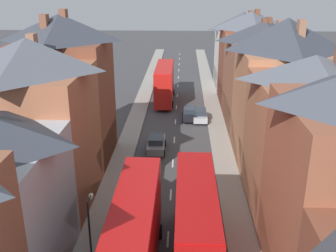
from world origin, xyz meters
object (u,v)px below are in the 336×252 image
object	(u,v)px
car_parked_left_a	(163,67)
street_lamp	(91,235)
double_decker_bus_mid_street	(196,224)
car_mid_white	(200,115)
double_decker_bus_lead	(164,83)
double_decker_bus_far_approaching	(135,232)
car_parked_left_b	(156,143)
car_mid_black	(190,113)
car_parked_right_a	(159,81)

from	to	relation	value
car_parked_left_a	street_lamp	xyz separation A→B (m)	(-1.15, -56.90, 2.43)
double_decker_bus_mid_street	street_lamp	distance (m)	6.37
car_mid_white	car_parked_left_a	bearing A→B (deg)	102.29
double_decker_bus_lead	double_decker_bus_mid_street	xyz separation A→B (m)	(3.60, -34.96, 0.00)
double_decker_bus_far_approaching	car_parked_left_b	world-z (taller)	double_decker_bus_far_approaching
double_decker_bus_mid_street	car_mid_black	xyz separation A→B (m)	(0.01, 27.04, -1.97)
double_decker_bus_mid_street	double_decker_bus_far_approaching	world-z (taller)	same
double_decker_bus_lead	car_parked_left_a	distance (m)	20.12
double_decker_bus_mid_street	car_parked_left_b	size ratio (longest dim) A/B	2.47
double_decker_bus_mid_street	car_parked_right_a	bearing A→B (deg)	96.34
double_decker_bus_far_approaching	car_parked_left_b	distance (m)	18.22
car_mid_black	car_parked_left_b	bearing A→B (deg)	-109.95
double_decker_bus_lead	car_parked_right_a	bearing A→B (deg)	98.13
double_decker_bus_lead	double_decker_bus_far_approaching	distance (m)	35.95
car_mid_black	street_lamp	xyz separation A→B (m)	(-6.05, -29.00, 2.39)
double_decker_bus_lead	car_parked_left_a	size ratio (longest dim) A/B	2.72
double_decker_bus_lead	double_decker_bus_far_approaching	bearing A→B (deg)	-90.00
double_decker_bus_far_approaching	car_mid_black	size ratio (longest dim) A/B	2.67
double_decker_bus_far_approaching	car_parked_left_b	bearing A→B (deg)	89.97
double_decker_bus_mid_street	street_lamp	xyz separation A→B (m)	(-6.04, -1.96, 0.43)
car_parked_left_a	car_parked_right_a	size ratio (longest dim) A/B	0.92
double_decker_bus_far_approaching	car_parked_left_a	bearing A→B (deg)	91.32
double_decker_bus_lead	car_mid_white	size ratio (longest dim) A/B	2.79
car_parked_left_a	street_lamp	size ratio (longest dim) A/B	0.72
car_parked_left_a	car_mid_white	xyz separation A→B (m)	(6.20, -28.45, 0.00)
double_decker_bus_far_approaching	car_mid_black	distance (m)	28.33
double_decker_bus_mid_street	car_mid_white	bearing A→B (deg)	87.17
double_decker_bus_mid_street	car_parked_left_b	distance (m)	17.60
car_parked_right_a	car_mid_white	size ratio (longest dim) A/B	1.11
car_mid_black	car_mid_white	distance (m)	1.41
double_decker_bus_far_approaching	car_parked_right_a	distance (m)	45.05
double_decker_bus_lead	double_decker_bus_far_approaching	world-z (taller)	same
car_mid_black	double_decker_bus_lead	bearing A→B (deg)	114.49
double_decker_bus_far_approaching	car_mid_white	distance (m)	27.98
double_decker_bus_far_approaching	double_decker_bus_mid_street	bearing A→B (deg)	15.42
car_parked_left_b	street_lamp	bearing A→B (deg)	-97.32
car_mid_black	double_decker_bus_far_approaching	bearing A→B (deg)	-97.34
double_decker_bus_lead	car_mid_black	size ratio (longest dim) A/B	2.67
double_decker_bus_lead	double_decker_bus_far_approaching	size ratio (longest dim) A/B	1.00
double_decker_bus_far_approaching	car_mid_white	xyz separation A→B (m)	(4.91, 27.48, -2.01)
car_mid_black	double_decker_bus_mid_street	bearing A→B (deg)	-90.02
car_parked_left_a	car_parked_left_b	xyz separation A→B (m)	(1.30, -37.82, 0.03)
car_parked_right_a	double_decker_bus_mid_street	bearing A→B (deg)	-83.66
car_mid_black	car_mid_white	xyz separation A→B (m)	(1.30, -0.56, -0.04)
double_decker_bus_mid_street	double_decker_bus_far_approaching	distance (m)	3.73
car_parked_left_a	car_parked_right_a	world-z (taller)	car_parked_left_a
double_decker_bus_mid_street	car_parked_left_a	xyz separation A→B (m)	(-4.89, 54.94, -2.01)
double_decker_bus_far_approaching	street_lamp	size ratio (longest dim) A/B	1.96
car_parked_left_a	car_mid_black	distance (m)	28.33
car_parked_left_b	street_lamp	size ratio (longest dim) A/B	0.80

